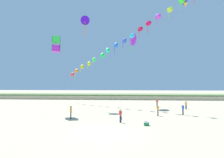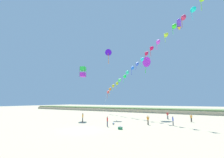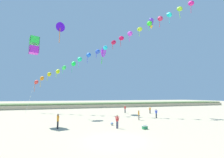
# 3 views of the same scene
# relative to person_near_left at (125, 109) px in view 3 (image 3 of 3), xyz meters

# --- Properties ---
(ground_plane) EXTENTS (240.00, 240.00, 0.00)m
(ground_plane) POSITION_rel_person_near_left_xyz_m (-8.95, -19.77, -1.01)
(ground_plane) COLOR #C1B28E
(dune_ridge) EXTENTS (120.00, 9.96, 1.53)m
(dune_ridge) POSITION_rel_person_near_left_xyz_m (-8.95, 20.58, -0.25)
(dune_ridge) COLOR tan
(dune_ridge) RESTS_ON ground
(person_near_left) EXTENTS (0.61, 0.24, 1.75)m
(person_near_left) POSITION_rel_person_near_left_xyz_m (0.00, 0.00, 0.00)
(person_near_left) COLOR #474C56
(person_near_left) RESTS_ON ground
(person_near_right) EXTENTS (0.34, 0.59, 1.75)m
(person_near_right) POSITION_rel_person_near_left_xyz_m (-14.06, -13.34, 0.00)
(person_near_right) COLOR black
(person_near_right) RESTS_ON ground
(person_mid_center) EXTENTS (0.47, 0.46, 1.65)m
(person_mid_center) POSITION_rel_person_near_left_xyz_m (-7.22, -15.27, -0.05)
(person_mid_center) COLOR #282D4C
(person_mid_center) RESTS_ON ground
(person_far_left) EXTENTS (0.29, 0.55, 1.60)m
(person_far_left) POSITION_rel_person_near_left_xyz_m (2.24, -9.18, -0.08)
(person_far_left) COLOR #474C56
(person_far_left) RESTS_ON ground
(person_far_right) EXTENTS (0.52, 0.27, 1.53)m
(person_far_right) POSITION_rel_person_near_left_xyz_m (4.90, -2.73, -0.12)
(person_far_right) COLOR black
(person_far_right) RESTS_ON ground
(person_far_center) EXTENTS (0.44, 0.47, 1.62)m
(person_far_center) POSITION_rel_person_near_left_xyz_m (-1.77, -10.29, -0.07)
(person_far_center) COLOR #726656
(person_far_center) RESTS_ON ground
(kite_banner_string) EXTENTS (32.42, 19.39, 22.87)m
(kite_banner_string) POSITION_rel_person_near_left_xyz_m (-5.44, -1.81, 13.77)
(kite_banner_string) COLOR #E03D3B
(large_kite_low_lead) EXTENTS (2.72, 3.06, 4.51)m
(large_kite_low_lead) POSITION_rel_person_near_left_xyz_m (-5.18, 1.55, 13.63)
(large_kite_low_lead) COLOR #B126E2
(large_kite_mid_trail) EXTENTS (0.90, 1.54, 2.49)m
(large_kite_mid_trail) POSITION_rel_person_near_left_xyz_m (4.03, -5.67, 18.73)
(large_kite_mid_trail) COLOR #6938E2
(large_kite_high_solo) EXTENTS (2.20, 1.87, 4.28)m
(large_kite_high_solo) POSITION_rel_person_near_left_xyz_m (-14.86, -1.82, 16.86)
(large_kite_high_solo) COLOR #430CD7
(large_kite_outer_drift) EXTENTS (1.54, 1.54, 2.49)m
(large_kite_outer_drift) POSITION_rel_person_near_left_xyz_m (-17.96, -9.00, 10.30)
(large_kite_outer_drift) COLOR #BD28D0
(beach_cooler) EXTENTS (0.58, 0.41, 0.46)m
(beach_cooler) POSITION_rel_person_near_left_xyz_m (-4.23, -16.56, -0.80)
(beach_cooler) COLOR #23844C
(beach_cooler) RESTS_ON ground
(beach_ball) EXTENTS (0.36, 0.36, 0.36)m
(beach_ball) POSITION_rel_person_near_left_xyz_m (-7.22, -13.14, -0.83)
(beach_ball) COLOR blue
(beach_ball) RESTS_ON ground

